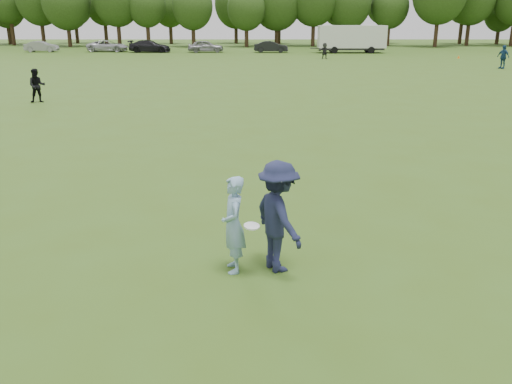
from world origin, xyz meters
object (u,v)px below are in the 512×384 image
(player_far_b, at_px, (503,57))
(cargo_trailer, at_px, (352,38))
(player_far_a, at_px, (37,86))
(car_b, at_px, (42,47))
(player_far_d, at_px, (325,51))
(car_e, at_px, (206,46))
(defender, at_px, (279,217))
(thrower, at_px, (233,225))
(car_f, at_px, (271,47))
(car_c, at_px, (108,46))
(field_cone, at_px, (459,57))
(car_d, at_px, (150,46))

(player_far_b, bearing_deg, cargo_trailer, 175.29)
(player_far_a, relative_size, car_b, 0.43)
(player_far_d, relative_size, car_e, 0.37)
(cargo_trailer, bearing_deg, defender, -100.67)
(thrower, relative_size, car_f, 0.41)
(player_far_b, relative_size, car_b, 0.48)
(car_c, bearing_deg, player_far_a, -169.43)
(thrower, height_order, car_f, thrower)
(defender, distance_m, field_cone, 54.30)
(defender, height_order, field_cone, defender)
(car_c, bearing_deg, car_e, -95.11)
(player_far_a, bearing_deg, defender, -77.12)
(car_b, relative_size, field_cone, 13.38)
(thrower, relative_size, car_e, 0.39)
(player_far_a, distance_m, player_far_d, 35.30)
(car_e, bearing_deg, car_d, 85.13)
(cargo_trailer, bearing_deg, car_b, 177.50)
(car_b, xyz_separation_m, cargo_trailer, (38.18, -1.66, 1.11))
(car_b, distance_m, car_e, 20.47)
(player_far_d, distance_m, cargo_trailer, 10.66)
(defender, relative_size, car_e, 0.45)
(player_far_a, bearing_deg, car_f, 54.05)
(field_cone, bearing_deg, cargo_trailer, 137.43)
(player_far_a, height_order, car_f, player_far_a)
(car_e, bearing_deg, defender, -178.98)
(defender, bearing_deg, car_e, -21.13)
(car_b, xyz_separation_m, car_d, (13.61, -0.85, 0.07))
(car_b, distance_m, field_cone, 49.23)
(car_f, bearing_deg, field_cone, -112.92)
(car_f, bearing_deg, car_b, 91.02)
(car_b, bearing_deg, car_f, -95.65)
(player_far_d, distance_m, car_d, 22.75)
(car_b, bearing_deg, field_cone, -105.99)
(car_f, relative_size, field_cone, 13.79)
(car_d, xyz_separation_m, cargo_trailer, (24.57, -0.82, 1.04))
(player_far_d, distance_m, car_e, 16.99)
(player_far_b, bearing_deg, defender, -56.93)
(defender, xyz_separation_m, player_far_b, (20.46, 38.30, -0.01))
(thrower, relative_size, cargo_trailer, 0.19)
(player_far_d, xyz_separation_m, car_d, (-20.19, 10.49, -0.08))
(thrower, xyz_separation_m, car_f, (2.21, 59.73, -0.17))
(car_b, bearing_deg, car_e, -95.66)
(car_e, xyz_separation_m, car_f, (8.03, -0.31, -0.06))
(field_cone, bearing_deg, car_c, 164.38)
(player_far_a, bearing_deg, car_e, 64.93)
(player_far_d, xyz_separation_m, car_c, (-25.68, 11.77, -0.11))
(thrower, distance_m, player_far_d, 50.08)
(car_e, bearing_deg, player_far_d, -133.55)
(car_c, height_order, car_e, car_e)
(field_cone, bearing_deg, player_far_d, -177.54)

